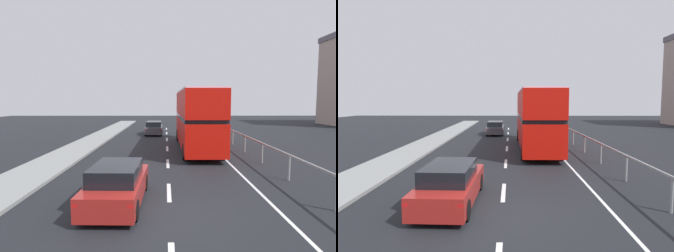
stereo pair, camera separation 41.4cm
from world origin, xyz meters
TOP-DOWN VIEW (x-y plane):
  - ground_plane at (0.00, 0.00)m, footprint 75.58×120.00m
  - lane_paint_markings at (2.24, 8.35)m, footprint 3.68×46.00m
  - bridge_side_railing at (5.41, 9.00)m, footprint 0.10×42.00m
  - double_decker_bus_red at (2.17, 12.29)m, footprint 2.60×11.40m
  - hatchback_car_near at (-1.80, 0.99)m, footprint 1.87×4.35m
  - sedan_car_ahead at (-1.36, 21.44)m, footprint 1.84×4.57m

SIDE VIEW (x-z plane):
  - ground_plane at x=0.00m, z-range -0.10..0.00m
  - lane_paint_markings at x=2.24m, z-range 0.00..0.01m
  - sedan_car_ahead at x=-1.36m, z-range -0.03..1.38m
  - hatchback_car_near at x=-1.80m, z-range -0.03..1.40m
  - bridge_side_railing at x=5.41m, z-range 0.36..1.55m
  - double_decker_bus_red at x=2.17m, z-range 0.15..4.54m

